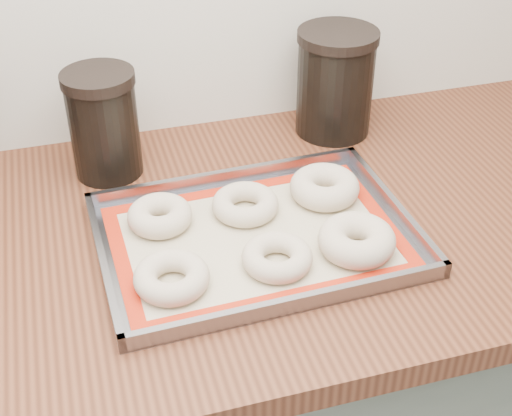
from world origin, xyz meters
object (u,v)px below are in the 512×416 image
object	(u,v)px
bagel_back_mid	(245,204)
canister_right	(335,82)
bagel_back_left	(160,216)
bagel_front_right	(357,240)
bagel_front_mid	(277,257)
bagel_front_left	(172,277)
canister_mid	(104,124)
baking_tray	(256,237)
bagel_back_right	(325,187)

from	to	relation	value
bagel_back_mid	canister_right	bearing A→B (deg)	43.42
bagel_back_left	bagel_front_right	bearing A→B (deg)	-28.59
bagel_front_mid	bagel_front_left	bearing A→B (deg)	-179.51
bagel_back_left	canister_mid	distance (m)	0.20
bagel_back_mid	canister_right	world-z (taller)	canister_right
bagel_front_mid	canister_mid	distance (m)	0.38
canister_mid	canister_right	xyz separation A→B (m)	(0.42, 0.03, 0.01)
bagel_back_mid	canister_right	xyz separation A→B (m)	(0.23, 0.22, 0.08)
bagel_front_left	canister_mid	bearing A→B (deg)	98.09
bagel_back_mid	canister_right	size ratio (longest dim) A/B	0.54
bagel_front_mid	baking_tray	bearing A→B (deg)	98.91
bagel_front_mid	bagel_front_right	world-z (taller)	bagel_front_right
bagel_back_left	canister_right	size ratio (longest dim) A/B	0.51
baking_tray	bagel_back_mid	distance (m)	0.07
bagel_front_left	bagel_back_mid	size ratio (longest dim) A/B	1.01
canister_mid	bagel_front_left	bearing A→B (deg)	-81.91
bagel_front_left	bagel_back_right	world-z (taller)	bagel_back_right
bagel_front_mid	bagel_back_mid	xyz separation A→B (m)	(-0.01, 0.14, 0.00)
bagel_front_right	bagel_front_left	bearing A→B (deg)	-179.90
bagel_front_right	bagel_back_right	xyz separation A→B (m)	(0.00, 0.14, -0.00)
bagel_front_left	bagel_back_left	xyz separation A→B (m)	(0.01, 0.14, 0.00)
canister_mid	baking_tray	bearing A→B (deg)	-53.86
bagel_back_left	bagel_back_right	size ratio (longest dim) A/B	0.88
bagel_back_left	canister_right	distance (m)	0.43
bagel_back_left	canister_mid	size ratio (longest dim) A/B	0.54
bagel_back_mid	bagel_back_left	bearing A→B (deg)	177.78
bagel_back_right	canister_mid	distance (m)	0.37
baking_tray	bagel_back_mid	size ratio (longest dim) A/B	4.54
bagel_front_left	canister_right	size ratio (longest dim) A/B	0.54
bagel_front_mid	bagel_back_right	xyz separation A→B (m)	(0.12, 0.14, 0.00)
bagel_front_mid	bagel_back_left	xyz separation A→B (m)	(-0.14, 0.14, 0.00)
bagel_front_left	bagel_back_left	size ratio (longest dim) A/B	1.06
bagel_back_right	canister_mid	size ratio (longest dim) A/B	0.61
bagel_front_mid	canister_right	size ratio (longest dim) A/B	0.52
baking_tray	bagel_front_mid	xyz separation A→B (m)	(0.01, -0.07, 0.01)
bagel_back_right	bagel_front_mid	bearing A→B (deg)	-131.30
baking_tray	bagel_back_left	world-z (taller)	bagel_back_left
baking_tray	bagel_front_left	bearing A→B (deg)	-153.21
bagel_back_right	canister_right	size ratio (longest dim) A/B	0.58
bagel_front_right	canister_right	xyz separation A→B (m)	(0.10, 0.35, 0.07)
baking_tray	bagel_back_right	bearing A→B (deg)	28.11
bagel_front_right	canister_right	bearing A→B (deg)	74.14
bagel_back_mid	canister_mid	xyz separation A→B (m)	(-0.19, 0.19, 0.07)
bagel_front_left	bagel_front_right	size ratio (longest dim) A/B	0.93
baking_tray	bagel_back_left	size ratio (longest dim) A/B	4.78
baking_tray	bagel_back_right	size ratio (longest dim) A/B	4.23
bagel_front_left	canister_mid	xyz separation A→B (m)	(-0.05, 0.32, 0.07)
bagel_front_mid	bagel_back_right	distance (m)	0.19
bagel_back_mid	bagel_back_right	size ratio (longest dim) A/B	0.93
canister_right	canister_mid	bearing A→B (deg)	-175.98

